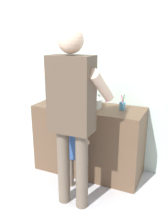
# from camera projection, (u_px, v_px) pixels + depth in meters

# --- Properties ---
(ground_plane) EXTENTS (14.00, 14.00, 0.00)m
(ground_plane) POSITION_uv_depth(u_px,v_px,m) (79.00, 182.00, 3.01)
(ground_plane) COLOR silver
(back_wall) EXTENTS (4.40, 0.08, 2.70)m
(back_wall) POSITION_uv_depth(u_px,v_px,m) (99.00, 66.00, 3.14)
(back_wall) COLOR silver
(back_wall) RESTS_ON ground
(vanity_cabinet) EXTENTS (1.36, 0.54, 0.89)m
(vanity_cabinet) POSITION_uv_depth(u_px,v_px,m) (89.00, 140.00, 3.13)
(vanity_cabinet) COLOR brown
(vanity_cabinet) RESTS_ON ground
(sink_basin) EXTENTS (0.32, 0.32, 0.11)m
(sink_basin) POSITION_uv_depth(u_px,v_px,m) (88.00, 103.00, 2.96)
(sink_basin) COLOR silver
(sink_basin) RESTS_ON vanity_cabinet
(faucet) EXTENTS (0.18, 0.14, 0.18)m
(faucet) POSITION_uv_depth(u_px,v_px,m) (95.00, 97.00, 3.13)
(faucet) COLOR #B7BABF
(faucet) RESTS_ON vanity_cabinet
(toothbrush_cup) EXTENTS (0.07, 0.07, 0.21)m
(toothbrush_cup) POSITION_uv_depth(u_px,v_px,m) (122.00, 105.00, 2.85)
(toothbrush_cup) COLOR #4C8EB2
(toothbrush_cup) RESTS_ON vanity_cabinet
(soap_bottle) EXTENTS (0.06, 0.06, 0.17)m
(soap_bottle) POSITION_uv_depth(u_px,v_px,m) (67.00, 99.00, 3.07)
(soap_bottle) COLOR gold
(soap_bottle) RESTS_ON vanity_cabinet
(child_toddler) EXTENTS (0.26, 0.26, 0.83)m
(child_toddler) POSITION_uv_depth(u_px,v_px,m) (75.00, 148.00, 2.77)
(child_toddler) COLOR #6B5B4C
(child_toddler) RESTS_ON ground
(adult_parent) EXTENTS (0.56, 0.59, 1.81)m
(adult_parent) POSITION_uv_depth(u_px,v_px,m) (72.00, 106.00, 2.31)
(adult_parent) COLOR #6B5B4C
(adult_parent) RESTS_ON ground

